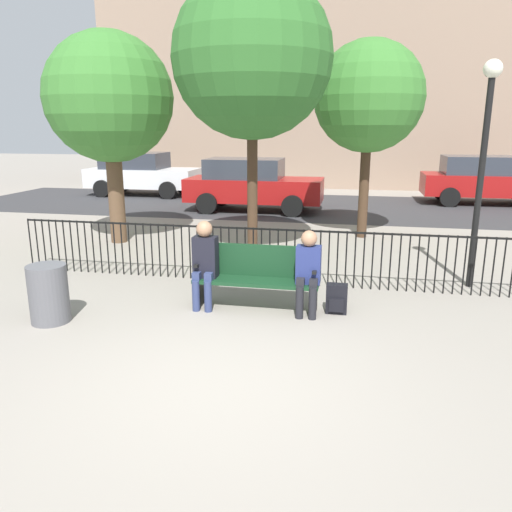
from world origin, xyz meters
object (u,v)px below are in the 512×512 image
park_bench (257,275)px  backpack (337,299)px  tree_2 (369,97)px  trash_bin (49,294)px  parked_car_1 (485,179)px  tree_1 (252,58)px  seated_person_0 (205,259)px  seated_person_1 (308,268)px  parked_car_2 (141,173)px  parked_car_0 (252,184)px  tree_0 (109,99)px  lamp_post (485,141)px

park_bench → backpack: size_ratio=4.21×
tree_2 → trash_bin: (-4.17, -6.33, -2.81)m
parked_car_1 → tree_1: bearing=-126.3°
seated_person_0 → tree_2: (2.27, 5.37, 2.49)m
backpack → trash_bin: (-3.79, -1.08, 0.19)m
park_bench → seated_person_1: size_ratio=1.50×
parked_car_1 → parked_car_2: 12.40m
backpack → parked_car_1: 12.27m
parked_car_0 → parked_car_2: (-4.94, 2.83, 0.00)m
parked_car_2 → park_bench: bearing=-59.1°
parked_car_0 → parked_car_2: same height
park_bench → seated_person_1: seated_person_1 is taller
backpack → tree_2: size_ratio=0.10×
tree_0 → lamp_post: (7.22, -1.94, -0.79)m
park_bench → tree_0: bearing=137.6°
tree_0 → lamp_post: tree_0 is taller
park_bench → seated_person_0: 0.79m
parked_car_0 → parked_car_2: size_ratio=1.00×
park_bench → parked_car_2: 13.22m
park_bench → parked_car_0: bearing=102.2°
trash_bin → tree_1: bearing=63.4°
backpack → parked_car_2: size_ratio=0.10×
seated_person_1 → parked_car_0: 9.03m
seated_person_1 → parked_car_2: size_ratio=0.29×
tree_1 → parked_car_2: tree_1 is taller
seated_person_0 → seated_person_1: seated_person_0 is taller
seated_person_0 → parked_car_2: size_ratio=0.31×
tree_2 → parked_car_2: size_ratio=1.06×
seated_person_1 → lamp_post: lamp_post is taller
seated_person_0 → lamp_post: bearing=24.2°
park_bench → seated_person_1: (0.75, -0.13, 0.18)m
tree_1 → parked_car_1: bearing=53.7°
seated_person_1 → tree_1: 4.56m
park_bench → tree_1: 4.43m
parked_car_1 → tree_0: bearing=-140.8°
backpack → tree_1: (-1.81, 2.88, 3.60)m
tree_0 → tree_1: (3.29, -0.74, 0.66)m
seated_person_1 → parked_car_2: parked_car_2 is taller
parked_car_1 → trash_bin: parked_car_1 is taller
trash_bin → park_bench: bearing=22.3°
seated_person_1 → backpack: (0.40, 0.13, -0.47)m
lamp_post → parked_car_2: bearing=136.1°
parked_car_1 → parked_car_2: bearing=-179.7°
backpack → trash_bin: bearing=-164.1°
seated_person_0 → parked_car_1: size_ratio=0.31×
seated_person_1 → lamp_post: 3.52m
backpack → tree_0: bearing=144.7°
seated_person_1 → parked_car_0: bearing=106.7°
parked_car_1 → parked_car_2: size_ratio=1.00×
park_bench → lamp_post: size_ratio=0.51×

